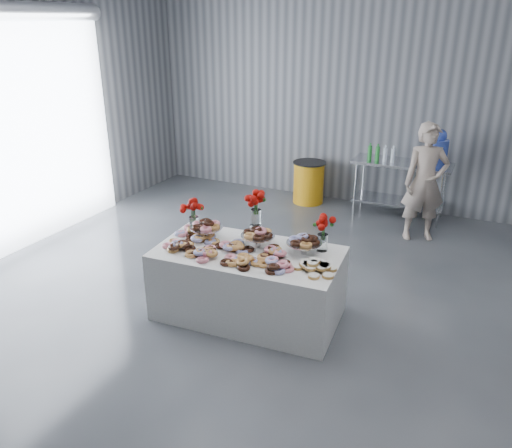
{
  "coord_description": "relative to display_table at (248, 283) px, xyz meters",
  "views": [
    {
      "loc": [
        1.76,
        -3.68,
        2.95
      ],
      "look_at": [
        -0.38,
        0.74,
        0.93
      ],
      "focal_mm": 35.0,
      "sensor_mm": 36.0,
      "label": 1
    }
  ],
  "objects": [
    {
      "name": "ground",
      "position": [
        0.33,
        -0.45,
        -0.38
      ],
      "size": [
        9.0,
        9.0,
        0.0
      ],
      "primitive_type": "plane",
      "color": "#383B40",
      "rests_on": "ground"
    },
    {
      "name": "room_walls",
      "position": [
        0.05,
        -0.38,
        2.26
      ],
      "size": [
        8.04,
        9.04,
        4.02
      ],
      "color": "gray",
      "rests_on": "ground"
    },
    {
      "name": "display_table",
      "position": [
        0.0,
        0.0,
        0.0
      ],
      "size": [
        1.97,
        1.14,
        0.75
      ],
      "primitive_type": "cube",
      "rotation": [
        0.0,
        0.0,
        0.07
      ],
      "color": "white",
      "rests_on": "ground"
    },
    {
      "name": "prep_table",
      "position": [
        0.86,
        3.65,
        0.24
      ],
      "size": [
        1.5,
        0.6,
        0.9
      ],
      "color": "silver",
      "rests_on": "ground"
    },
    {
      "name": "donut_mounds",
      "position": [
        -0.0,
        -0.05,
        0.42
      ],
      "size": [
        1.86,
        0.93,
        0.09
      ],
      "primitive_type": null,
      "rotation": [
        0.0,
        0.0,
        0.07
      ],
      "color": "#BD9345",
      "rests_on": "display_table"
    },
    {
      "name": "cake_stand_left",
      "position": [
        -0.56,
        0.11,
        0.52
      ],
      "size": [
        0.36,
        0.36,
        0.17
      ],
      "color": "silver",
      "rests_on": "display_table"
    },
    {
      "name": "cake_stand_mid",
      "position": [
        0.04,
        0.15,
        0.52
      ],
      "size": [
        0.36,
        0.36,
        0.17
      ],
      "color": "silver",
      "rests_on": "display_table"
    },
    {
      "name": "cake_stand_right",
      "position": [
        0.54,
        0.19,
        0.52
      ],
      "size": [
        0.36,
        0.36,
        0.17
      ],
      "color": "silver",
      "rests_on": "display_table"
    },
    {
      "name": "danish_pile",
      "position": [
        0.76,
        -0.09,
        0.43
      ],
      "size": [
        0.48,
        0.48,
        0.11
      ],
      "primitive_type": null,
      "color": "white",
      "rests_on": "display_table"
    },
    {
      "name": "bouquet_left",
      "position": [
        -0.77,
        0.19,
        0.67
      ],
      "size": [
        0.26,
        0.26,
        0.42
      ],
      "color": "white",
      "rests_on": "display_table"
    },
    {
      "name": "bouquet_right",
      "position": [
        0.68,
        0.35,
        0.67
      ],
      "size": [
        0.26,
        0.26,
        0.42
      ],
      "color": "white",
      "rests_on": "display_table"
    },
    {
      "name": "bouquet_center",
      "position": [
        -0.08,
        0.35,
        0.75
      ],
      "size": [
        0.26,
        0.26,
        0.57
      ],
      "color": "silver",
      "rests_on": "display_table"
    },
    {
      "name": "water_jug",
      "position": [
        1.36,
        3.65,
        0.77
      ],
      "size": [
        0.28,
        0.28,
        0.55
      ],
      "color": "blue",
      "rests_on": "prep_table"
    },
    {
      "name": "drink_bottles",
      "position": [
        0.54,
        3.55,
        0.66
      ],
      "size": [
        0.54,
        0.08,
        0.27
      ],
      "primitive_type": null,
      "color": "#268C33",
      "rests_on": "prep_table"
    },
    {
      "name": "person",
      "position": [
        1.31,
        2.91,
        0.46
      ],
      "size": [
        0.72,
        0.62,
        1.68
      ],
      "primitive_type": "imported",
      "rotation": [
        0.0,
        0.0,
        0.43
      ],
      "color": "#CC8C93",
      "rests_on": "ground"
    },
    {
      "name": "trash_barrel",
      "position": [
        -0.67,
        3.65,
        -0.01
      ],
      "size": [
        0.56,
        0.56,
        0.72
      ],
      "rotation": [
        0.0,
        0.0,
        -0.23
      ],
      "color": "orange",
      "rests_on": "ground"
    }
  ]
}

